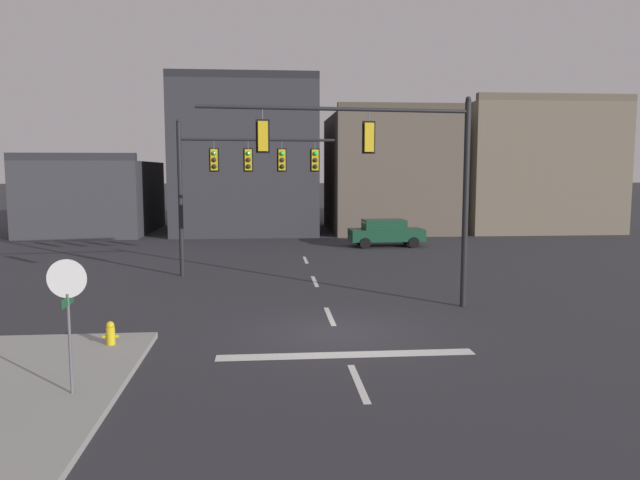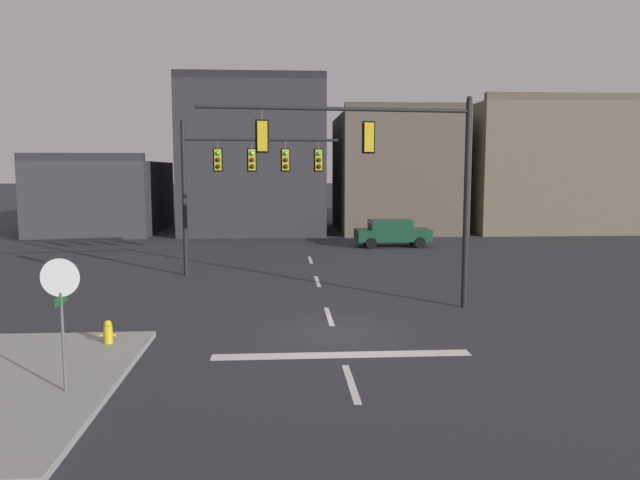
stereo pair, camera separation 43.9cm
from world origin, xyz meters
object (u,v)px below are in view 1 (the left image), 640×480
Objects in this scene: signal_mast_far_side at (235,171)px; car_lot_nearside at (386,232)px; stop_sign at (68,294)px; signal_mast_near_side at (391,163)px; fire_hydrant at (111,338)px.

signal_mast_far_side is 1.50× the size of car_lot_nearside.
signal_mast_far_side is 2.39× the size of stop_sign.
signal_mast_far_side is at bearing 80.12° from stop_sign.
car_lot_nearside is (3.10, 16.41, -3.92)m from signal_mast_near_side.
signal_mast_far_side is at bearing 126.19° from signal_mast_near_side.
car_lot_nearside is 6.01× the size of fire_hydrant.
car_lot_nearside is (10.92, 23.63, -1.29)m from stop_sign.
car_lot_nearside is at bearing 61.42° from fire_hydrant.
car_lot_nearside is (8.40, 9.16, -3.66)m from signal_mast_far_side.
signal_mast_far_side reaches higher than stop_sign.
signal_mast_near_side is 1.93× the size of car_lot_nearside.
signal_mast_far_side is 14.87m from stop_sign.
signal_mast_far_side is at bearing 76.70° from fire_hydrant.
stop_sign is (-7.82, -7.22, -2.63)m from signal_mast_near_side.
signal_mast_far_side reaches higher than fire_hydrant.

